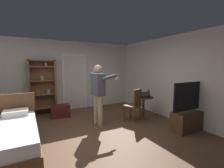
% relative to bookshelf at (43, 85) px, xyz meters
% --- Properties ---
extents(ground_plane, '(5.99, 5.99, 0.00)m').
position_rel_bookshelf_xyz_m(ground_plane, '(0.79, -2.47, -1.01)').
color(ground_plane, brown).
extents(wall_back, '(5.69, 0.12, 2.60)m').
position_rel_bookshelf_xyz_m(wall_back, '(0.79, 0.23, 0.29)').
color(wall_back, beige).
rests_on(wall_back, ground_plane).
extents(wall_right, '(0.12, 5.52, 2.60)m').
position_rel_bookshelf_xyz_m(wall_right, '(3.57, -2.47, 0.29)').
color(wall_right, beige).
rests_on(wall_right, ground_plane).
extents(doorway_frame, '(0.93, 0.08, 2.13)m').
position_rel_bookshelf_xyz_m(doorway_frame, '(1.15, 0.15, 0.21)').
color(doorway_frame, white).
rests_on(doorway_frame, ground_plane).
extents(bookshelf, '(0.88, 0.32, 1.88)m').
position_rel_bookshelf_xyz_m(bookshelf, '(0.00, 0.00, 0.00)').
color(bookshelf, brown).
rests_on(bookshelf, ground_plane).
extents(tv_flatscreen, '(1.24, 0.40, 1.27)m').
position_rel_bookshelf_xyz_m(tv_flatscreen, '(3.21, -3.34, -0.63)').
color(tv_flatscreen, '#4C331E').
rests_on(tv_flatscreen, ground_plane).
extents(side_table, '(0.61, 0.61, 0.70)m').
position_rel_bookshelf_xyz_m(side_table, '(2.78, -2.01, -0.54)').
color(side_table, '#4C331E').
rests_on(side_table, ground_plane).
extents(laptop, '(0.40, 0.41, 0.16)m').
position_rel_bookshelf_xyz_m(laptop, '(2.74, -2.05, -0.26)').
color(laptop, black).
rests_on(laptop, side_table).
extents(bottle_on_table, '(0.06, 0.06, 0.26)m').
position_rel_bookshelf_xyz_m(bottle_on_table, '(2.92, -2.09, -0.20)').
color(bottle_on_table, '#383012').
rests_on(bottle_on_table, side_table).
extents(wooden_chair, '(0.55, 0.55, 0.99)m').
position_rel_bookshelf_xyz_m(wooden_chair, '(2.35, -2.12, -0.47)').
color(wooden_chair, brown).
rests_on(wooden_chair, ground_plane).
extents(person_blue_shirt, '(0.71, 0.57, 1.70)m').
position_rel_bookshelf_xyz_m(person_blue_shirt, '(1.29, -1.84, -0.03)').
color(person_blue_shirt, tan).
rests_on(person_blue_shirt, ground_plane).
extents(suitcase_dark, '(0.62, 0.37, 0.41)m').
position_rel_bookshelf_xyz_m(suitcase_dark, '(0.44, -0.65, -0.81)').
color(suitcase_dark, '#4C1919').
rests_on(suitcase_dark, ground_plane).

